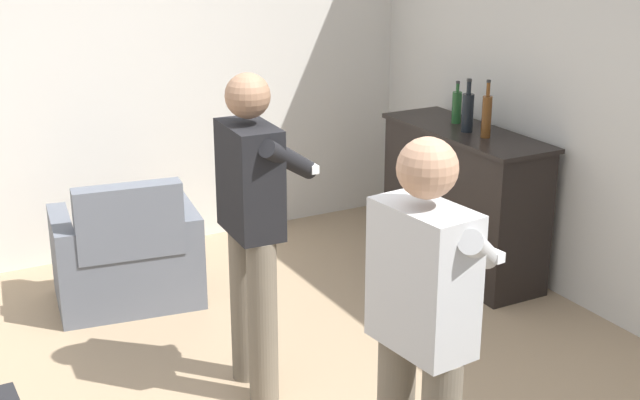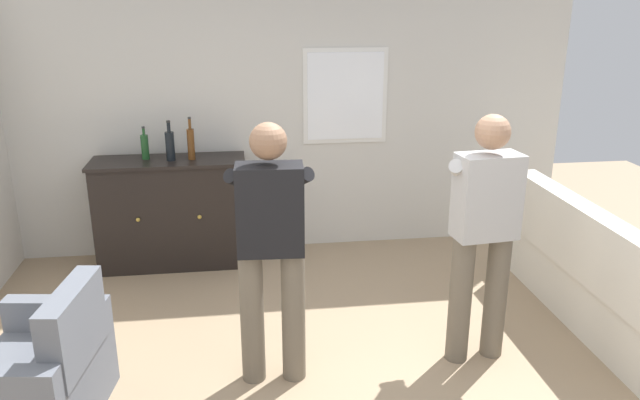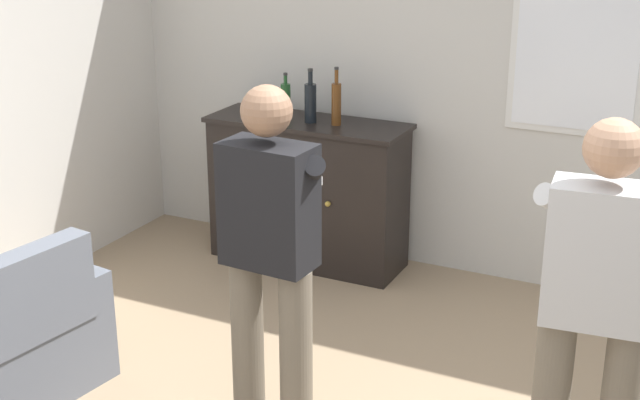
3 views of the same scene
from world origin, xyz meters
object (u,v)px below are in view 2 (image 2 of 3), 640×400
armchair (41,379)px  person_standing_left (271,243)px  bottle_wine_green (170,145)px  bottle_liquor_amber (191,143)px  couch (599,282)px  person_standing_right (483,228)px  bottle_spirits_clear (145,146)px  sideboard_cabinet (172,213)px

armchair → person_standing_left: 1.52m
armchair → bottle_wine_green: 2.40m
bottle_liquor_amber → person_standing_left: 2.00m
bottle_liquor_amber → bottle_wine_green: bearing=-175.4°
couch → person_standing_right: bearing=-164.6°
bottle_spirits_clear → person_standing_left: bearing=-63.5°
bottle_spirits_clear → person_standing_left: size_ratio=0.17×
sideboard_cabinet → person_standing_right: size_ratio=0.80×
bottle_wine_green → person_standing_right: size_ratio=0.21×
bottle_liquor_amber → person_standing_left: (0.58, -1.90, -0.20)m
armchair → bottle_spirits_clear: bottle_spirits_clear is taller
bottle_spirits_clear → couch: bearing=-25.2°
person_standing_right → sideboard_cabinet: bearing=139.5°
person_standing_left → bottle_wine_green: bearing=111.8°
sideboard_cabinet → bottle_liquor_amber: (0.21, -0.01, 0.64)m
bottle_spirits_clear → armchair: bearing=-99.2°
armchair → person_standing_left: bearing=11.7°
bottle_liquor_amber → person_standing_right: (1.95, -1.83, -0.20)m
couch → armchair: size_ratio=2.52×
sideboard_cabinet → bottle_wine_green: 0.63m
couch → person_standing_right: 1.25m
sideboard_cabinet → bottle_liquor_amber: size_ratio=3.58×
bottle_spirits_clear → person_standing_left: 2.20m
bottle_wine_green → armchair: bearing=-105.2°
sideboard_cabinet → bottle_spirits_clear: bottle_spirits_clear is taller
person_standing_left → person_standing_right: 1.38m
armchair → couch: bearing=9.6°
armchair → bottle_wine_green: size_ratio=2.73×
armchair → bottle_wine_green: (0.59, 2.17, 0.84)m
couch → person_standing_right: size_ratio=1.44×
bottle_spirits_clear → person_standing_right: bearing=-38.9°
couch → bottle_spirits_clear: size_ratio=8.34×
bottle_wine_green → person_standing_right: (2.13, -1.82, -0.19)m
bottle_wine_green → person_standing_left: bearing=-68.2°
couch → person_standing_left: 2.54m
sideboard_cabinet → bottle_wine_green: (0.03, -0.03, 0.63)m
sideboard_cabinet → bottle_wine_green: bottle_wine_green is taller
couch → bottle_liquor_amber: size_ratio=6.45×
couch → person_standing_left: size_ratio=1.44×
bottle_wine_green → sideboard_cabinet: bearing=142.4°
armchair → person_standing_left: person_standing_left is taller
bottle_liquor_amber → sideboard_cabinet: bearing=176.7°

